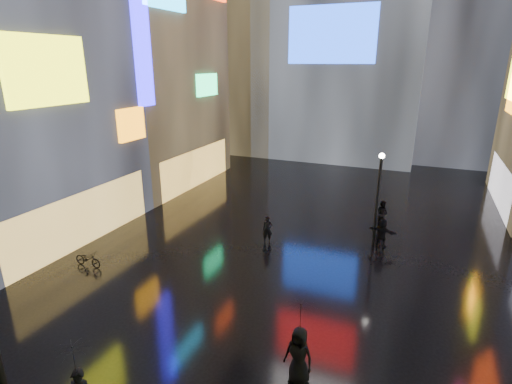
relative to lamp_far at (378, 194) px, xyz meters
The scene contains 11 objects.
ground 4.77m from the lamp_far, behind, with size 140.00×140.00×0.00m, color black.
building_left_far 22.16m from the lamp_far, 162.89° to the left, with size 10.28×12.00×22.00m.
tower_flank_left 30.06m from the lamp_far, 128.81° to the left, with size 10.00×10.00×26.00m, color black.
lamp_far is the anchor object (origin of this frame).
pedestrian_4 11.37m from the lamp_far, 94.91° to the right, with size 0.94×0.61×1.93m, color black.
pedestrian_5 2.17m from the lamp_far, 11.45° to the right, with size 1.51×0.48×1.63m, color black.
pedestrian_6 6.27m from the lamp_far, 160.37° to the right, with size 0.56×0.37×1.54m, color black.
pedestrian_7 3.61m from the lamp_far, 88.27° to the left, with size 0.80×0.62×1.65m, color black.
umbrella_0 16.19m from the lamp_far, 111.51° to the right, with size 0.92×0.94×0.85m, color black.
umbrella_2 11.21m from the lamp_far, 94.91° to the right, with size 1.00×1.02×0.92m, color black.
bicycle 15.25m from the lamp_far, 148.04° to the right, with size 0.53×1.53×0.80m, color black.
Camera 1 is at (5.49, -1.19, 9.67)m, focal length 28.00 mm.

